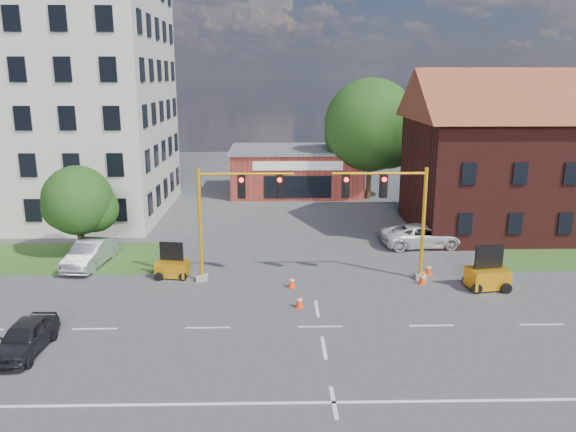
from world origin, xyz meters
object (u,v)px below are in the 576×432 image
object	(u,v)px
trailer_east	(487,276)
sedan_dark	(25,337)
signal_mast_west	(231,211)
trailer_west	(172,267)
pickup_white	(423,236)
signal_mast_east	(394,210)

from	to	relation	value
trailer_east	sedan_dark	bearing A→B (deg)	-171.78
sedan_dark	signal_mast_west	bearing A→B (deg)	48.17
trailer_west	pickup_white	bearing A→B (deg)	28.50
signal_mast_east	pickup_white	xyz separation A→B (m)	(3.29, 6.01, -3.18)
trailer_west	trailer_east	distance (m)	16.97
signal_mast_east	pickup_white	distance (m)	7.56
trailer_east	pickup_white	xyz separation A→B (m)	(-1.47, 7.57, 0.03)
pickup_white	sedan_dark	bearing A→B (deg)	121.13
signal_mast_west	trailer_east	xyz separation A→B (m)	(13.47, -1.56, -3.21)
signal_mast_east	trailer_west	xyz separation A→B (m)	(-12.07, 0.58, -3.32)
signal_mast_west	pickup_white	size ratio (longest dim) A/B	1.16
signal_mast_west	signal_mast_east	size ratio (longest dim) A/B	1.00
trailer_west	signal_mast_west	bearing A→B (deg)	-0.76
signal_mast_west	pickup_white	bearing A→B (deg)	26.61
signal_mast_west	signal_mast_east	xyz separation A→B (m)	(8.71, 0.00, 0.00)
trailer_east	sedan_dark	xyz separation A→B (m)	(-21.19, -6.57, -0.05)
signal_mast_east	sedan_dark	bearing A→B (deg)	-153.69
signal_mast_west	trailer_west	distance (m)	4.76
trailer_west	sedan_dark	world-z (taller)	trailer_west
signal_mast_east	sedan_dark	distance (m)	18.61
signal_mast_east	trailer_west	distance (m)	12.53
signal_mast_west	sedan_dark	bearing A→B (deg)	-133.53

